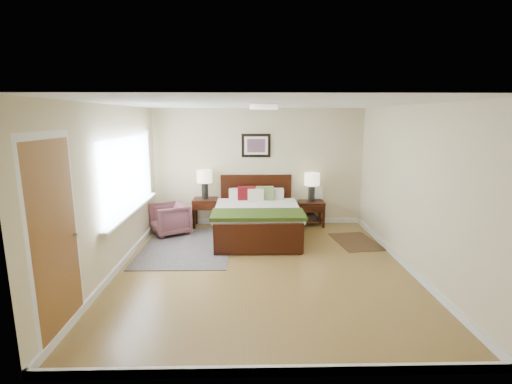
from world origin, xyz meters
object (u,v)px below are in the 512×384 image
nightstand_right (311,211)px  lamp_left (205,179)px  armchair (170,219)px  lamp_right (312,182)px  bed (257,212)px  nightstand_left (205,205)px  rug_persian (187,246)px

nightstand_right → lamp_left: 2.38m
lamp_left → armchair: lamp_left is taller
lamp_right → bed: bearing=-147.6°
nightstand_left → armchair: armchair is taller
rug_persian → nightstand_right: bearing=27.0°
bed → nightstand_left: bed is taller
bed → lamp_left: lamp_left is taller
nightstand_right → lamp_right: 0.62m
armchair → lamp_right: bearing=71.7°
lamp_left → armchair: 1.10m
bed → lamp_right: (1.18, 0.75, 0.47)m
nightstand_right → armchair: (-2.93, -0.51, -0.03)m
bed → nightstand_right: 1.40m
bed → lamp_right: bearing=32.4°
nightstand_right → lamp_left: bearing=179.7°
armchair → rug_persian: (0.45, -0.75, -0.31)m
nightstand_left → nightstand_right: size_ratio=1.12×
lamp_left → armchair: bearing=-141.5°
nightstand_left → armchair: size_ratio=0.89×
rug_persian → nightstand_left: bearing=80.9°
lamp_right → armchair: bearing=-169.9°
nightstand_right → lamp_right: bearing=90.0°
nightstand_right → nightstand_left: bearing=-179.8°
bed → nightstand_right: bearing=31.9°
bed → nightstand_right: bed is taller
bed → lamp_left: 1.43m
bed → armchair: bearing=172.5°
bed → nightstand_left: bearing=146.2°
bed → armchair: bed is taller
armchair → rug_persian: size_ratio=0.31×
bed → lamp_right: size_ratio=3.27×
bed → nightstand_right: size_ratio=3.67×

